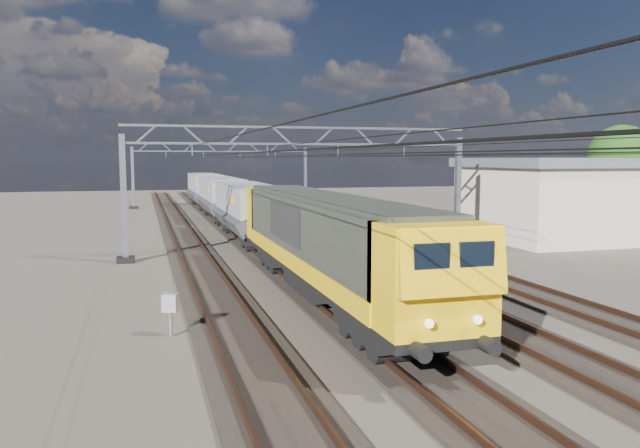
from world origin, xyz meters
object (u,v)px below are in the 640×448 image
object	(u,v)px
catenary_gantry_mid	(303,185)
hopper_wagon_mid	(221,195)
catenary_gantry_far	(222,172)
industrial_shed	(608,197)
locomotive	(325,239)
trackside_cabinet	(170,304)
hopper_wagon_third	(205,187)
tree_far	(626,160)
hopper_wagon_lead	(248,207)

from	to	relation	value
catenary_gantry_mid	hopper_wagon_mid	xyz separation A→B (m)	(-2.00, 20.91, -1.67)
catenary_gantry_far	industrial_shed	world-z (taller)	catenary_gantry_far
hopper_wagon_mid	industrial_shed	size ratio (longest dim) A/B	0.70
catenary_gantry_far	locomotive	bearing A→B (deg)	-92.44
hopper_wagon_mid	trackside_cabinet	size ratio (longest dim) A/B	9.80
catenary_gantry_mid	hopper_wagon_third	distance (m)	35.20
hopper_wagon_third	tree_far	size ratio (longest dim) A/B	1.59
catenary_gantry_mid	tree_far	bearing A→B (deg)	17.89
catenary_gantry_far	catenary_gantry_mid	bearing A→B (deg)	-90.00
hopper_wagon_lead	trackside_cabinet	size ratio (longest dim) A/B	9.80
catenary_gantry_mid	industrial_shed	size ratio (longest dim) A/B	1.07
hopper_wagon_third	industrial_shed	world-z (taller)	industrial_shed
tree_far	locomotive	bearing A→B (deg)	-147.26
industrial_shed	tree_far	bearing A→B (deg)	43.12
trackside_cabinet	tree_far	xyz separation A→B (m)	(38.18, 24.28, 4.20)
hopper_wagon_third	tree_far	xyz separation A→B (m)	(32.32, -25.32, 2.98)
catenary_gantry_mid	hopper_wagon_third	xyz separation A→B (m)	(-2.00, 35.11, -1.67)
hopper_wagon_mid	industrial_shed	bearing A→B (deg)	-38.23
tree_far	trackside_cabinet	bearing A→B (deg)	-147.54
catenary_gantry_far	trackside_cabinet	size ratio (longest dim) A/B	15.00
hopper_wagon_third	trackside_cabinet	xyz separation A→B (m)	(-5.87, -49.60, -1.22)
hopper_wagon_lead	hopper_wagon_third	size ratio (longest dim) A/B	1.00
hopper_wagon_lead	trackside_cabinet	bearing A→B (deg)	-105.47
catenary_gantry_mid	trackside_cabinet	bearing A→B (deg)	-118.49
hopper_wagon_third	industrial_shed	bearing A→B (deg)	-54.06
catenary_gantry_mid	hopper_wagon_lead	distance (m)	7.20
trackside_cabinet	industrial_shed	world-z (taller)	industrial_shed
hopper_wagon_mid	trackside_cabinet	bearing A→B (deg)	-99.41
locomotive	hopper_wagon_third	xyz separation A→B (m)	(-0.00, 46.10, -0.09)
tree_far	industrial_shed	bearing A→B (deg)	-136.88
locomotive	industrial_shed	bearing A→B (deg)	28.42
locomotive	hopper_wagon_lead	bearing A→B (deg)	90.00
catenary_gantry_mid	catenary_gantry_far	world-z (taller)	same
catenary_gantry_far	tree_far	bearing A→B (deg)	-40.85
hopper_wagon_lead	hopper_wagon_mid	world-z (taller)	same
catenary_gantry_far	industrial_shed	size ratio (longest dim) A/B	1.07
locomotive	hopper_wagon_mid	bearing A→B (deg)	90.00
hopper_wagon_lead	tree_far	distance (m)	32.60
hopper_wagon_lead	hopper_wagon_mid	xyz separation A→B (m)	(0.00, 14.20, 0.00)
industrial_shed	hopper_wagon_mid	bearing A→B (deg)	141.77
tree_far	hopper_wagon_third	bearing A→B (deg)	141.93
trackside_cabinet	catenary_gantry_far	bearing A→B (deg)	102.84
catenary_gantry_mid	trackside_cabinet	world-z (taller)	catenary_gantry_mid
locomotive	hopper_wagon_third	distance (m)	46.10
hopper_wagon_lead	locomotive	bearing A→B (deg)	-90.00
hopper_wagon_lead	industrial_shed	world-z (taller)	industrial_shed
locomotive	tree_far	xyz separation A→B (m)	(32.32, 20.78, 2.89)
hopper_wagon_lead	trackside_cabinet	world-z (taller)	hopper_wagon_lead
catenary_gantry_mid	industrial_shed	xyz separation A→B (m)	(22.00, 2.00, -1.18)
hopper_wagon_mid	trackside_cabinet	distance (m)	35.91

